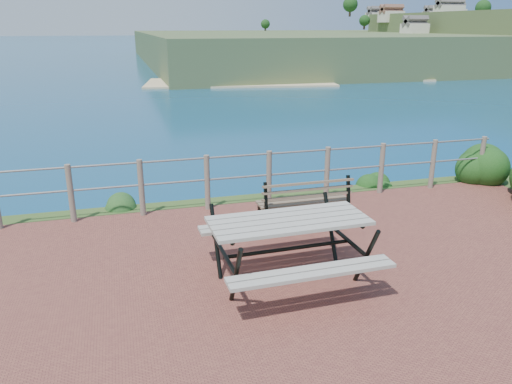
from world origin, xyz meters
TOP-DOWN VIEW (x-y plane):
  - ground at (0.00, 0.00)m, footprint 10.00×7.00m
  - ocean at (0.00, 200.00)m, footprint 1200.00×1200.00m
  - safety_railing at (0.00, 3.35)m, footprint 9.40×0.10m
  - distant_bay at (173.07, 202.61)m, footprint 290.00×232.36m
  - picnic_table at (-0.61, 0.47)m, footprint 2.03×1.74m
  - park_bench at (0.23, 2.19)m, footprint 1.52×0.39m
  - shrub_right_edge at (4.52, 3.41)m, footprint 1.02×1.02m
  - shrub_lip_west at (-2.61, 4.01)m, footprint 0.66×0.66m
  - shrub_lip_east at (2.56, 3.95)m, footprint 0.66×0.66m

SIDE VIEW (x-z plane):
  - distant_bay at x=173.07m, z-range -13.52..10.48m
  - ground at x=0.00m, z-range -0.06..0.06m
  - ocean at x=0.00m, z-range 0.00..0.00m
  - shrub_right_edge at x=4.52m, z-range -0.73..0.73m
  - shrub_lip_west at x=-2.61m, z-range -0.18..0.18m
  - shrub_lip_east at x=2.56m, z-range -0.18..0.18m
  - picnic_table at x=-0.61m, z-range 0.12..0.96m
  - park_bench at x=0.23m, z-range 0.14..1.00m
  - safety_railing at x=0.00m, z-range 0.07..1.07m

